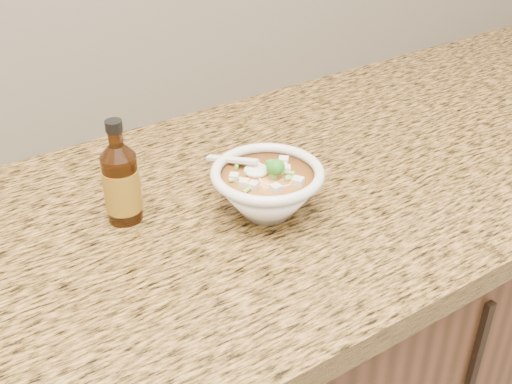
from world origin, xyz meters
TOP-DOWN VIEW (x-y plane):
  - counter_slab at (0.00, 1.68)m, footprint 4.00×0.68m
  - soup_bowl at (0.29, 1.61)m, footprint 0.17×0.18m
  - hot_sauce_bottle at (0.11, 1.72)m, footprint 0.06×0.06m

SIDE VIEW (x-z plane):
  - counter_slab at x=0.00m, z-range 0.86..0.90m
  - soup_bowl at x=0.29m, z-range 0.89..0.99m
  - hot_sauce_bottle at x=0.11m, z-range 0.88..1.04m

